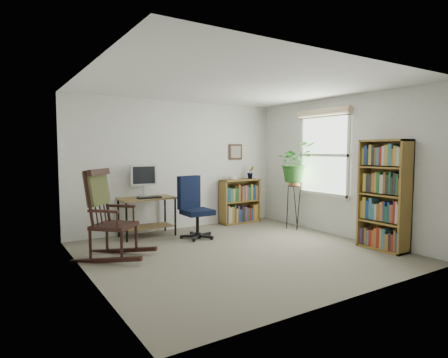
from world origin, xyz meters
TOP-DOWN VIEW (x-y plane):
  - floor at (0.00, 0.00)m, footprint 4.20×4.00m
  - ceiling at (0.00, 0.00)m, footprint 4.20×4.00m
  - wall_back at (0.00, 2.00)m, footprint 4.20×0.00m
  - wall_front at (0.00, -2.00)m, footprint 4.20×0.00m
  - wall_left at (-2.10, 0.00)m, footprint 0.00×4.00m
  - wall_right at (2.10, 0.00)m, footprint 0.00×4.00m
  - window at (2.06, 0.30)m, footprint 0.12×1.20m
  - desk at (-0.75, 1.70)m, footprint 0.94×0.52m
  - monitor at (-0.75, 1.84)m, footprint 0.46×0.16m
  - keyboard at (-0.75, 1.58)m, footprint 0.40×0.15m
  - office_chair at (-0.09, 1.10)m, footprint 0.70×0.70m
  - rocking_chair at (-1.61, 0.68)m, footprint 1.23×1.22m
  - low_bookshelf at (1.29, 1.82)m, footprint 0.85×0.28m
  - tall_bookshelf at (1.92, -1.03)m, footprint 0.31×0.72m
  - plant_stand at (1.80, 0.77)m, footprint 0.28×0.28m
  - spider_plant at (1.80, 0.77)m, footprint 1.69×1.88m
  - potted_plant_small at (1.57, 1.83)m, footprint 0.13×0.24m
  - framed_picture at (1.29, 1.97)m, footprint 0.32×0.04m

SIDE VIEW (x-z plane):
  - floor at x=0.00m, z-range 0.00..0.00m
  - desk at x=-0.75m, z-range 0.00..0.68m
  - low_bookshelf at x=1.29m, z-range 0.00..0.89m
  - plant_stand at x=1.80m, z-range 0.00..0.96m
  - office_chair at x=-0.09m, z-range 0.00..1.07m
  - rocking_chair at x=-1.61m, z-range 0.00..1.26m
  - keyboard at x=-0.75m, z-range 0.68..0.70m
  - tall_bookshelf at x=1.92m, z-range 0.00..1.65m
  - potted_plant_small at x=1.57m, z-range 0.89..1.00m
  - monitor at x=-0.75m, z-range 0.68..1.24m
  - wall_back at x=0.00m, z-range 0.00..2.40m
  - wall_front at x=0.00m, z-range 0.00..2.40m
  - wall_left at x=-2.10m, z-range 0.00..2.40m
  - wall_right at x=2.10m, z-range 0.00..2.40m
  - window at x=2.06m, z-range 0.65..2.15m
  - framed_picture at x=1.29m, z-range 1.29..1.61m
  - spider_plant at x=1.80m, z-range 0.89..2.36m
  - ceiling at x=0.00m, z-range 2.40..2.40m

